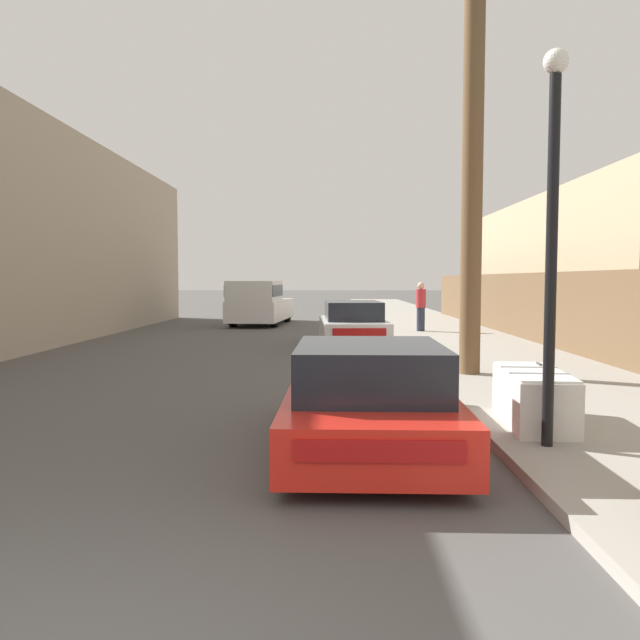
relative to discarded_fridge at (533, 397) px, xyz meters
The scene contains 10 objects.
sidewalk_curb 18.04m from the discarded_fridge, 85.53° to the left, with size 4.20×63.00×0.12m, color #9E998E.
discarded_fridge is the anchor object (origin of this frame).
parked_sports_car_red 2.18m from the discarded_fridge, 161.94° to the right, with size 1.86×4.15×1.21m.
car_parked_mid 10.08m from the discarded_fridge, 100.83° to the left, with size 1.94×4.20×1.30m.
pickup_truck 19.17m from the discarded_fridge, 106.72° to the left, with size 2.43×5.62×1.85m.
utility_pole 5.77m from the discarded_fridge, 88.15° to the left, with size 1.80×0.39×8.51m.
street_lamp 2.35m from the discarded_fridge, 99.73° to the right, with size 0.26×0.26×4.17m.
wooden_fence 9.78m from the discarded_fridge, 69.89° to the left, with size 0.08×32.39×1.98m, color brown.
building_right_house 16.51m from the discarded_fridge, 62.88° to the left, with size 6.00×15.97×4.77m, color tan.
pedestrian 14.01m from the discarded_fridge, 87.49° to the left, with size 0.34×0.34×1.70m.
Camera 1 is at (1.40, -2.13, 1.90)m, focal length 35.00 mm.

